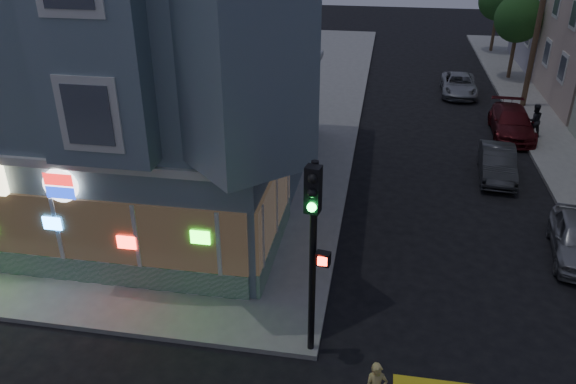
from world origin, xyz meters
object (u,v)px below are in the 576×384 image
(utility_pole, at_px, (539,21))
(parked_car_b, at_px, (497,163))
(traffic_signal, at_px, (314,232))
(street_tree_far, at_px, (499,0))
(pedestrian_a, at_px, (534,120))
(parked_car_d, at_px, (459,85))
(street_tree_near, at_px, (519,19))
(parked_car_c, at_px, (512,123))

(utility_pole, distance_m, parked_car_b, 11.15)
(parked_car_b, distance_m, traffic_signal, 13.79)
(street_tree_far, bearing_deg, traffic_signal, -104.67)
(pedestrian_a, bearing_deg, utility_pole, -107.87)
(street_tree_far, distance_m, parked_car_b, 24.35)
(parked_car_d, bearing_deg, parked_car_b, -85.94)
(street_tree_far, bearing_deg, pedestrian_a, -92.25)
(street_tree_far, relative_size, traffic_signal, 1.02)
(street_tree_near, relative_size, pedestrian_a, 3.25)
(parked_car_c, bearing_deg, pedestrian_a, -17.89)
(utility_pole, relative_size, parked_car_b, 2.32)
(pedestrian_a, relative_size, parked_car_b, 0.42)
(parked_car_d, bearing_deg, traffic_signal, -101.80)
(street_tree_far, height_order, parked_car_d, street_tree_far)
(traffic_signal, bearing_deg, pedestrian_a, 72.89)
(parked_car_c, bearing_deg, traffic_signal, -112.33)
(utility_pole, distance_m, traffic_signal, 23.71)
(street_tree_near, relative_size, traffic_signal, 1.02)
(street_tree_near, relative_size, street_tree_far, 1.00)
(pedestrian_a, distance_m, parked_car_d, 7.60)
(street_tree_near, distance_m, pedestrian_a, 11.47)
(utility_pole, height_order, street_tree_near, utility_pole)
(pedestrian_a, xyz_separation_m, traffic_signal, (-8.63, -16.78, 2.70))
(pedestrian_a, distance_m, parked_car_b, 5.43)
(street_tree_far, xyz_separation_m, pedestrian_a, (-0.75, -19.05, -2.97))
(parked_car_b, bearing_deg, parked_car_c, 78.96)
(pedestrian_a, height_order, parked_car_d, pedestrian_a)
(utility_pole, height_order, parked_car_c, utility_pole)
(utility_pole, bearing_deg, parked_car_c, -107.37)
(street_tree_far, xyz_separation_m, parked_car_d, (-3.60, -12.02, -3.32))
(pedestrian_a, distance_m, parked_car_c, 1.02)
(traffic_signal, bearing_deg, parked_car_d, 86.46)
(street_tree_far, distance_m, pedestrian_a, 19.30)
(street_tree_near, distance_m, traffic_signal, 29.37)
(utility_pole, xyz_separation_m, parked_car_b, (-2.94, -9.92, -4.16))
(utility_pole, relative_size, street_tree_far, 1.70)
(street_tree_near, xyz_separation_m, parked_car_c, (-1.68, -10.72, -3.26))
(pedestrian_a, height_order, traffic_signal, traffic_signal)
(street_tree_far, xyz_separation_m, parked_car_b, (-3.14, -23.92, -3.30))
(street_tree_far, height_order, pedestrian_a, street_tree_far)
(pedestrian_a, bearing_deg, parked_car_d, -79.60)
(street_tree_far, xyz_separation_m, traffic_signal, (-9.38, -35.83, -0.27))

